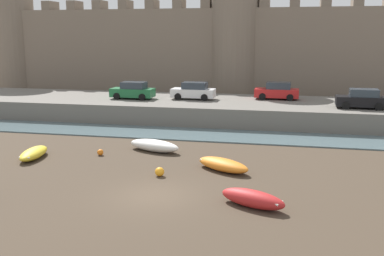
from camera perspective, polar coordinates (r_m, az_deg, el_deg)
ground_plane at (r=22.44m, az=-4.80°, el=-8.53°), size 160.00×160.00×0.00m
water_channel at (r=35.31m, az=1.63°, el=-0.87°), size 80.00×4.50×0.10m
quay_road at (r=42.17m, az=3.42°, el=2.34°), size 69.69×10.00×1.75m
castle at (r=53.45m, az=5.45°, el=10.37°), size 64.00×6.31×18.23m
rowboat_foreground_right at (r=20.99m, az=7.70°, el=-8.84°), size 3.35×2.24×0.80m
rowboat_foreground_centre at (r=30.46m, az=-19.48°, el=-3.02°), size 1.59×3.36×0.66m
rowboat_midflat_left at (r=30.58m, az=-4.82°, el=-2.20°), size 4.06×2.51×0.79m
rowboat_near_channel_left at (r=26.21m, az=3.95°, el=-4.64°), size 3.67×2.91×0.72m
mooring_buoy_off_centre at (r=30.07m, az=-11.57°, el=-3.05°), size 0.41×0.41×0.41m
mooring_buoy_mid_mud at (r=25.24m, az=-4.14°, el=-5.57°), size 0.52×0.52×0.52m
car_quay_east at (r=42.65m, az=0.20°, el=4.71°), size 4.15×1.98×1.62m
car_quay_west at (r=43.32m, az=-7.52°, el=4.72°), size 4.15×1.98×1.62m
car_quay_centre_west at (r=39.88m, az=20.78°, el=3.45°), size 4.15×1.98×1.62m
car_quay_centre_east at (r=43.39m, az=10.77°, el=4.62°), size 4.15×1.98×1.62m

